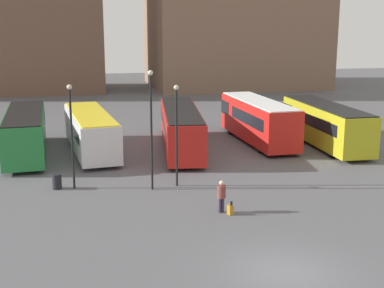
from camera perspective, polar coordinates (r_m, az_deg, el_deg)
ground_plane at (r=20.77m, az=9.98°, el=-13.41°), size 160.00×160.00×0.00m
building_block_right at (r=78.21m, az=4.49°, el=14.17°), size 23.48×17.65×21.69m
bus_0 at (r=39.03m, az=-17.34°, el=1.29°), size 3.03×11.16×3.04m
bus_1 at (r=38.77m, az=-10.79°, el=1.43°), size 3.67×11.06×2.85m
bus_2 at (r=38.87m, az=-1.20°, el=1.81°), size 4.09×12.61×3.00m
bus_3 at (r=41.46m, az=7.03°, el=2.61°), size 2.94×10.65×3.27m
bus_4 at (r=41.27m, az=14.02°, el=2.16°), size 2.82×11.00×3.11m
traveler at (r=26.17m, az=3.16°, el=-5.30°), size 0.50×0.50×1.63m
suitcase at (r=26.14m, az=4.10°, el=-6.99°), size 0.27×0.34×0.70m
lamp_post_0 at (r=29.07m, az=-4.37°, el=2.37°), size 0.28×0.28×6.62m
lamp_post_1 at (r=29.99m, az=-12.74°, el=1.63°), size 0.28×0.28×5.84m
lamp_post_2 at (r=29.73m, az=-1.66°, el=1.76°), size 0.28×0.28×5.76m
trash_bin at (r=30.83m, az=-14.21°, el=-3.90°), size 0.52×0.52×0.85m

